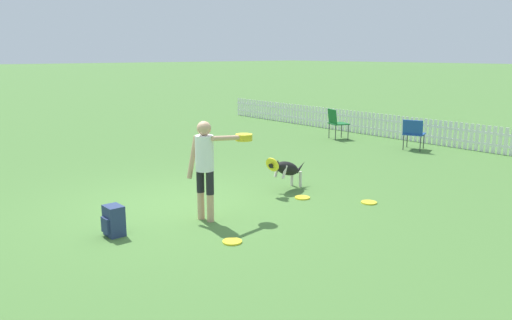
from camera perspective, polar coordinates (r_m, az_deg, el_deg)
name	(u,v)px	position (r m, az deg, el deg)	size (l,w,h in m)	color
ground_plane	(179,206)	(8.59, -8.81, -5.18)	(240.00, 240.00, 0.00)	#4C7A38
handler_person	(208,158)	(7.59, -5.46, 0.20)	(0.49, 1.02, 1.55)	tan
leaping_dog	(286,169)	(9.35, 3.47, -0.99)	(0.45, 1.17, 0.70)	black
frisbee_near_handler	(232,242)	(6.91, -2.74, -9.29)	(0.27, 0.27, 0.02)	yellow
frisbee_near_dog	(302,198)	(8.95, 5.32, -4.30)	(0.27, 0.27, 0.02)	yellow
frisbee_midfield	(369,202)	(8.85, 12.78, -4.75)	(0.27, 0.27, 0.02)	yellow
backpack_on_grass	(114,221)	(7.37, -15.97, -6.70)	(0.29, 0.26, 0.44)	navy
picket_fence	(445,133)	(14.79, 20.79, 2.86)	(18.60, 0.04, 0.70)	white
folding_chair_blue_left	(414,132)	(13.88, 17.56, 3.09)	(0.67, 0.68, 0.82)	#333338
folding_chair_green_right	(336,121)	(15.11, 9.13, 4.41)	(0.65, 0.66, 0.91)	#333338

